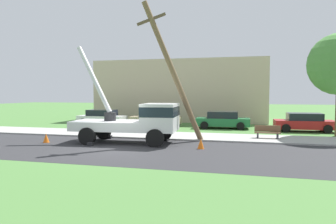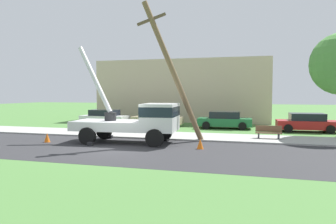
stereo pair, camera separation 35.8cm
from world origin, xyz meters
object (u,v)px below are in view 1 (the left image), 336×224
at_px(parked_sedan_white, 102,117).
at_px(parked_sedan_red, 304,122).
at_px(traffic_cone_ahead, 201,144).
at_px(parked_sedan_green, 223,120).
at_px(park_bench, 268,132).
at_px(traffic_cone_behind, 46,138).
at_px(parked_sedan_tan, 155,118).
at_px(utility_truck, 139,119).
at_px(leaning_utility_pole, 173,71).

relative_size(parked_sedan_white, parked_sedan_red, 1.01).
distance_m(traffic_cone_ahead, parked_sedan_green, 10.09).
relative_size(parked_sedan_white, park_bench, 2.81).
bearing_deg(traffic_cone_behind, traffic_cone_ahead, 1.29).
distance_m(traffic_cone_behind, parked_sedan_green, 14.11).
height_order(parked_sedan_tan, park_bench, parked_sedan_tan).
relative_size(traffic_cone_ahead, parked_sedan_white, 0.12).
xyz_separation_m(utility_truck, parked_sedan_tan, (-1.72, 9.14, -0.70)).
height_order(utility_truck, traffic_cone_ahead, utility_truck).
bearing_deg(parked_sedan_green, park_bench, -60.34).
relative_size(leaning_utility_pole, parked_sedan_green, 1.89).
xyz_separation_m(traffic_cone_ahead, parked_sedan_red, (6.62, 9.45, 0.43)).
distance_m(leaning_utility_pole, traffic_cone_behind, 8.57).
height_order(traffic_cone_behind, parked_sedan_red, parked_sedan_red).
bearing_deg(parked_sedan_white, traffic_cone_ahead, -43.33).
xyz_separation_m(parked_sedan_white, park_bench, (14.32, -5.74, -0.25)).
xyz_separation_m(traffic_cone_ahead, parked_sedan_green, (0.37, 10.07, 0.43)).
bearing_deg(parked_sedan_white, leaning_utility_pole, -43.12).
distance_m(utility_truck, traffic_cone_ahead, 4.13).
bearing_deg(leaning_utility_pole, park_bench, 22.89).
xyz_separation_m(leaning_utility_pole, park_bench, (5.65, 2.39, -3.83)).
height_order(utility_truck, park_bench, utility_truck).
height_order(traffic_cone_ahead, parked_sedan_red, parked_sedan_red).
relative_size(parked_sedan_red, park_bench, 2.79).
xyz_separation_m(leaning_utility_pole, traffic_cone_behind, (-7.26, -2.17, -4.01)).
bearing_deg(traffic_cone_behind, utility_truck, 12.74).
relative_size(utility_truck, parked_sedan_red, 1.55).
bearing_deg(parked_sedan_tan, parked_sedan_green, -0.80).
relative_size(leaning_utility_pole, park_bench, 5.25).
height_order(traffic_cone_behind, parked_sedan_green, parked_sedan_green).
height_order(parked_sedan_green, parked_sedan_red, same).
xyz_separation_m(parked_sedan_white, parked_sedan_red, (17.32, -0.63, 0.00)).
xyz_separation_m(traffic_cone_behind, parked_sedan_red, (15.90, 9.66, 0.43)).
bearing_deg(parked_sedan_white, parked_sedan_tan, 0.79).
distance_m(parked_sedan_tan, parked_sedan_red, 12.20).
height_order(parked_sedan_green, park_bench, parked_sedan_green).
distance_m(traffic_cone_behind, park_bench, 13.69).
relative_size(parked_sedan_tan, parked_sedan_red, 1.00).
height_order(utility_truck, parked_sedan_red, utility_truck).
distance_m(parked_sedan_green, park_bench, 6.59).
bearing_deg(utility_truck, parked_sedan_white, 127.07).
xyz_separation_m(parked_sedan_tan, parked_sedan_green, (5.93, -0.08, 0.00)).
bearing_deg(traffic_cone_behind, parked_sedan_white, 97.84).
distance_m(utility_truck, parked_sedan_tan, 9.32).
bearing_deg(utility_truck, parked_sedan_red, 38.86).
bearing_deg(traffic_cone_ahead, leaning_utility_pole, 135.82).
height_order(traffic_cone_behind, parked_sedan_tan, parked_sedan_tan).
bearing_deg(utility_truck, traffic_cone_ahead, -14.85).
bearing_deg(parked_sedan_tan, traffic_cone_ahead, -61.29).
xyz_separation_m(utility_truck, parked_sedan_white, (-6.85, 9.07, -0.70)).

